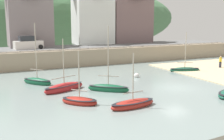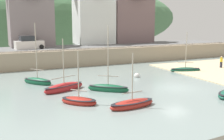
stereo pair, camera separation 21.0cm
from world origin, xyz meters
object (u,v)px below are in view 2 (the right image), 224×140
at_px(waterfront_building_right, 131,14).
at_px(mooring_buoy, 137,76).
at_px(sailboat_tall_mast, 64,87).
at_px(waterfront_building_left, 30,16).
at_px(person_on_slipway, 221,61).
at_px(sailboat_nearest_shore, 185,70).
at_px(sailboat_white_hull, 79,101).
at_px(church_with_spire, 120,5).
at_px(rowboat_small_beached, 38,81).
at_px(parked_car_near_slipway, 29,43).
at_px(waterfront_building_centre, 94,15).
at_px(fishing_boat_green, 132,104).
at_px(sailboat_far_left, 108,88).

distance_m(waterfront_building_right, mooring_buoy, 22.57).
distance_m(waterfront_building_right, sailboat_tall_mast, 29.64).
height_order(waterfront_building_left, person_on_slipway, waterfront_building_left).
relative_size(sailboat_nearest_shore, sailboat_white_hull, 1.19).
bearing_deg(church_with_spire, sailboat_white_hull, -121.48).
relative_size(waterfront_building_left, rowboat_small_beached, 1.44).
distance_m(church_with_spire, sailboat_nearest_shore, 24.31).
bearing_deg(sailboat_white_hull, parked_car_near_slipway, 137.18).
distance_m(sailboat_tall_mast, rowboat_small_beached, 4.32).
bearing_deg(waterfront_building_right, rowboat_small_beached, -139.24).
bearing_deg(waterfront_building_left, person_on_slipway, -39.35).
relative_size(sailboat_nearest_shore, person_on_slipway, 3.28).
height_order(sailboat_nearest_shore, person_on_slipway, sailboat_nearest_shore).
bearing_deg(waterfront_building_centre, waterfront_building_left, -180.00).
bearing_deg(person_on_slipway, sailboat_tall_mast, -172.46).
height_order(rowboat_small_beached, mooring_buoy, rowboat_small_beached).
height_order(sailboat_nearest_shore, parked_car_near_slipway, sailboat_nearest_shore).
bearing_deg(parked_car_near_slipway, church_with_spire, 16.99).
bearing_deg(sailboat_tall_mast, fishing_boat_green, -86.63).
bearing_deg(fishing_boat_green, sailboat_far_left, 80.19).
distance_m(sailboat_far_left, fishing_boat_green, 5.30).
bearing_deg(waterfront_building_left, parked_car_near_slipway, -103.11).
xyz_separation_m(church_with_spire, parked_car_near_slipway, (-19.22, -8.50, -6.34)).
xyz_separation_m(person_on_slipway, mooring_buoy, (-13.66, -0.47, -0.79)).
distance_m(waterfront_building_centre, mooring_buoy, 20.52).
bearing_deg(mooring_buoy, person_on_slipway, 1.95).
relative_size(sailboat_white_hull, mooring_buoy, 7.03).
bearing_deg(sailboat_white_hull, sailboat_far_left, 81.18).
bearing_deg(church_with_spire, waterfront_building_centre, -150.92).
xyz_separation_m(sailboat_far_left, parked_car_near_slipway, (-4.42, 19.11, 2.90)).
bearing_deg(sailboat_nearest_shore, person_on_slipway, 15.00).
height_order(waterfront_building_centre, sailboat_nearest_shore, waterfront_building_centre).
height_order(waterfront_building_left, sailboat_white_hull, waterfront_building_left).
height_order(sailboat_tall_mast, parked_car_near_slipway, sailboat_tall_mast).
distance_m(waterfront_building_right, fishing_boat_green, 33.55).
relative_size(waterfront_building_centre, sailboat_nearest_shore, 1.87).
distance_m(parked_car_near_slipway, person_on_slipway, 27.74).
relative_size(rowboat_small_beached, fishing_boat_green, 1.49).
xyz_separation_m(waterfront_building_centre, fishing_boat_green, (-7.89, -28.90, -7.20)).
bearing_deg(waterfront_building_centre, person_on_slipway, -57.78).
relative_size(rowboat_small_beached, person_on_slipway, 4.05).
xyz_separation_m(waterfront_building_left, sailboat_white_hull, (-0.39, -26.32, -6.95)).
height_order(church_with_spire, sailboat_white_hull, church_with_spire).
xyz_separation_m(parked_car_near_slipway, person_on_slipway, (23.76, -14.13, -2.22)).
bearing_deg(waterfront_building_right, church_with_spire, 93.38).
bearing_deg(fishing_boat_green, person_on_slipway, 20.95).
height_order(waterfront_building_left, sailboat_nearest_shore, waterfront_building_left).
bearing_deg(church_with_spire, person_on_slipway, -78.64).
bearing_deg(sailboat_tall_mast, parked_car_near_slipway, 69.96).
distance_m(waterfront_building_right, sailboat_nearest_shore, 19.96).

